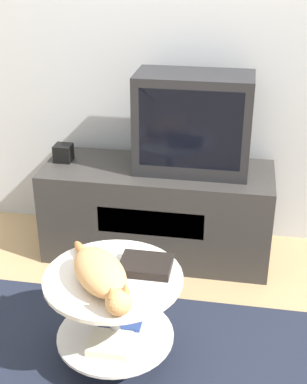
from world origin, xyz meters
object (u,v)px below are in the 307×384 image
speaker (63,153)px  cat (101,274)px  tv (193,123)px  dvd_box (146,265)px

speaker → cat: (0.49, -1.02, -0.07)m
speaker → tv: bearing=0.5°
dvd_box → cat: cat is taller
tv → speaker: 0.76m
cat → tv: bearing=131.6°
tv → dvd_box: (-0.09, -0.88, -0.32)m
dvd_box → cat: 0.21m
dvd_box → speaker: bearing=126.1°
tv → cat: bearing=-102.9°
speaker → cat: speaker is taller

